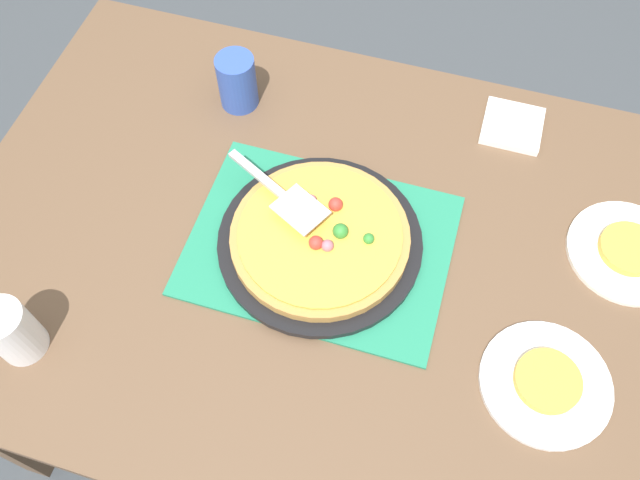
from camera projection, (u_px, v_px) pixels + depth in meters
ground_plane at (320, 375)px, 1.87m from camera, size 8.00×8.00×0.00m
dining_table at (320, 272)px, 1.32m from camera, size 1.40×1.00×0.75m
placemat at (320, 245)px, 1.22m from camera, size 0.48×0.36×0.01m
pizza_pan at (320, 242)px, 1.21m from camera, size 0.38×0.38×0.01m
pizza at (320, 236)px, 1.20m from camera, size 0.33×0.33×0.05m
plate_near_left at (627, 252)px, 1.21m from camera, size 0.22×0.22×0.01m
plate_far_right at (545, 383)px, 1.09m from camera, size 0.22×0.22×0.01m
served_slice_left at (630, 249)px, 1.20m from camera, size 0.11×0.11×0.02m
served_slice_right at (548, 381)px, 1.08m from camera, size 0.11×0.11×0.02m
cup_near at (237, 82)px, 1.35m from camera, size 0.08×0.08×0.12m
cup_far at (12, 331)px, 1.07m from camera, size 0.08×0.08×0.12m
pizza_server at (282, 194)px, 1.20m from camera, size 0.22×0.14×0.01m
napkin_stack at (512, 126)px, 1.36m from camera, size 0.12×0.12×0.02m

